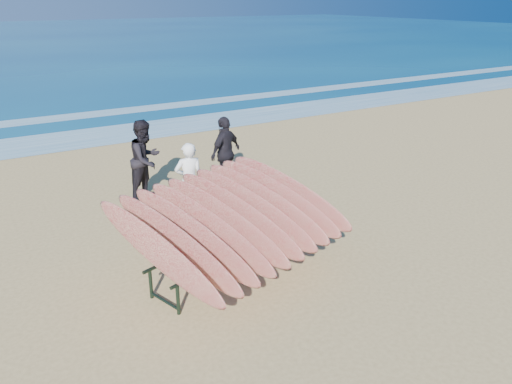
# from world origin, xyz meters

# --- Properties ---
(ground) EXTENTS (120.00, 120.00, 0.00)m
(ground) POSITION_xyz_m (0.00, 0.00, 0.00)
(ground) COLOR tan
(ground) RESTS_ON ground
(foam_near) EXTENTS (160.00, 160.00, 0.00)m
(foam_near) POSITION_xyz_m (0.00, 10.00, 0.01)
(foam_near) COLOR white
(foam_near) RESTS_ON ground
(foam_far) EXTENTS (160.00, 160.00, 0.00)m
(foam_far) POSITION_xyz_m (0.00, 13.50, 0.01)
(foam_far) COLOR white
(foam_far) RESTS_ON ground
(surfboard_rack) EXTENTS (3.93, 3.79, 1.62)m
(surfboard_rack) POSITION_xyz_m (-0.98, -0.05, 0.97)
(surfboard_rack) COLOR black
(surfboard_rack) RESTS_ON ground
(person_white) EXTENTS (0.66, 0.50, 1.63)m
(person_white) POSITION_xyz_m (-0.69, 2.38, 0.82)
(person_white) COLOR white
(person_white) RESTS_ON ground
(person_dark_a) EXTENTS (1.14, 1.08, 1.85)m
(person_dark_a) POSITION_xyz_m (-1.11, 3.88, 0.93)
(person_dark_a) COLOR black
(person_dark_a) RESTS_ON ground
(person_dark_b) EXTENTS (1.13, 0.84, 1.78)m
(person_dark_b) POSITION_xyz_m (0.77, 3.54, 0.89)
(person_dark_b) COLOR black
(person_dark_b) RESTS_ON ground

